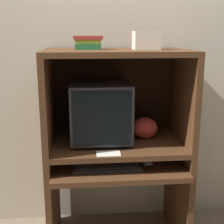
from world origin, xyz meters
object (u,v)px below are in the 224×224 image
mouse (148,164)px  book_stack (88,43)px  keyboard (107,166)px  snack_bag (145,128)px  storage_box (146,40)px  crt_monitor (100,111)px

mouse → book_stack: 0.92m
keyboard → snack_bag: 0.41m
book_stack → storage_box: (0.39, -0.06, 0.02)m
keyboard → storage_box: 0.88m
crt_monitor → mouse: crt_monitor is taller
keyboard → snack_bag: (0.29, 0.22, 0.20)m
snack_bag → storage_box: storage_box is taller
keyboard → storage_box: storage_box is taller
crt_monitor → book_stack: size_ratio=2.33×
book_stack → keyboard: bearing=-61.5°
crt_monitor → snack_bag: bearing=1.3°
crt_monitor → storage_box: size_ratio=2.64×
keyboard → mouse: (0.28, 0.01, 0.00)m
mouse → snack_bag: snack_bag is taller
crt_monitor → keyboard: 0.40m
keyboard → crt_monitor: bearing=98.7°
mouse → storage_box: size_ratio=0.38×
crt_monitor → mouse: bearing=-31.8°
keyboard → book_stack: bearing=118.5°
keyboard → book_stack: size_ratio=2.37×
snack_bag → book_stack: (-0.40, -0.01, 0.61)m
keyboard → book_stack: book_stack is taller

